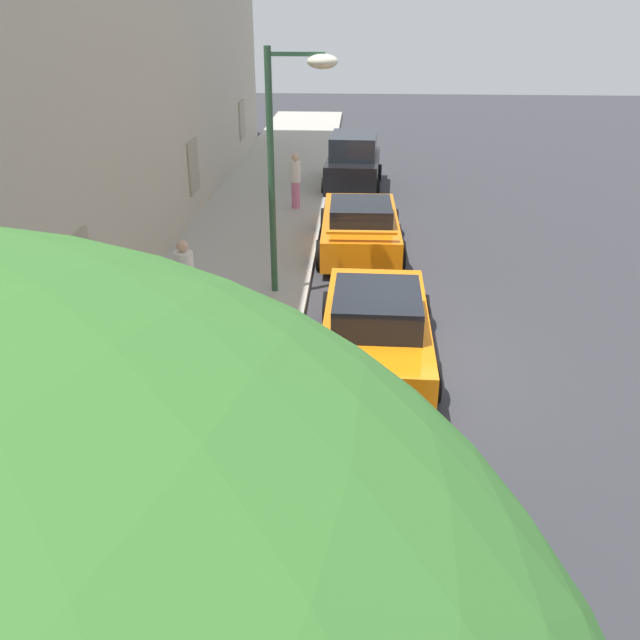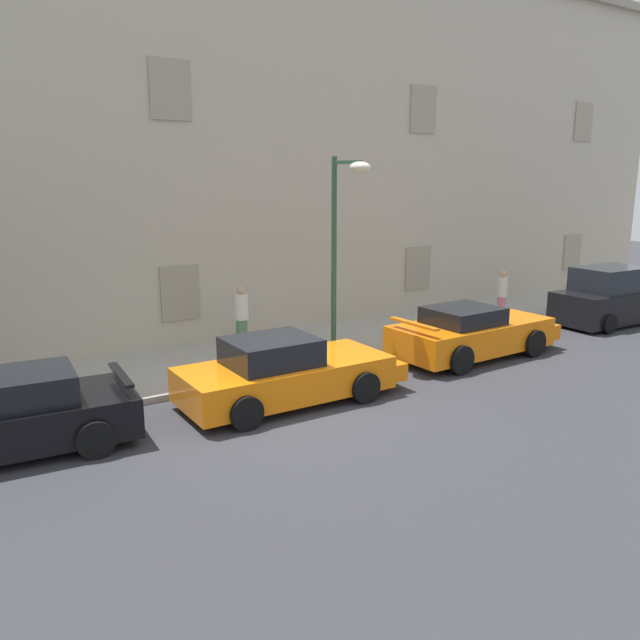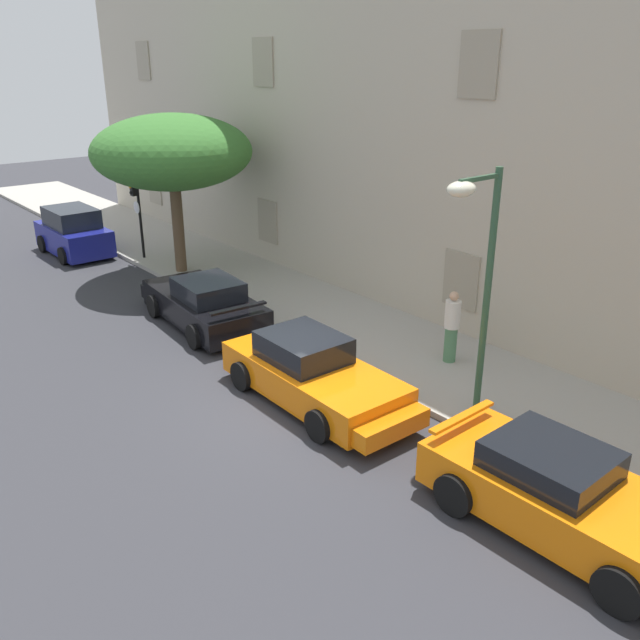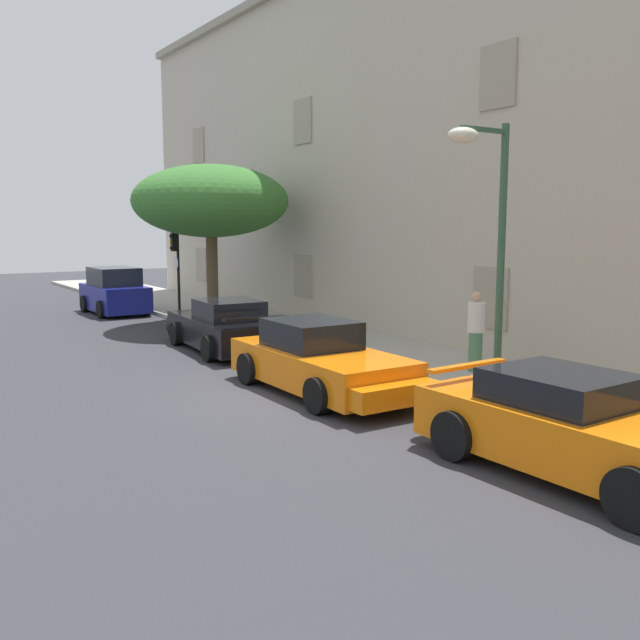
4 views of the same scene
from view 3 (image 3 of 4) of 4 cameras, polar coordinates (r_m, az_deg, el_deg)
ground_plane at (r=14.69m, az=-2.41°, el=-6.93°), size 80.00×80.00×0.00m
sidewalk at (r=16.92m, az=7.61°, el=-2.81°), size 60.00×3.78×0.14m
building_facade at (r=18.35m, az=16.75°, el=17.03°), size 43.11×4.05×11.59m
sportscar_red_lead at (r=18.90m, az=-10.09°, el=1.47°), size 4.92×2.38×1.39m
sportscar_yellow_flank at (r=14.33m, az=-0.26°, el=-4.90°), size 4.91×2.16×1.43m
sportscar_white_middle at (r=11.35m, az=21.03°, el=-14.39°), size 4.91×2.20×1.37m
hatchback_parked at (r=26.92m, az=-20.37°, el=6.99°), size 3.61×1.93×1.77m
tree_near_kerb at (r=22.66m, az=-12.56°, el=13.86°), size 5.18×5.18×5.21m
traffic_light at (r=24.86m, az=-15.47°, el=9.80°), size 0.44×0.36×3.07m
street_lamp at (r=12.73m, az=13.29°, el=5.77°), size 0.44×1.42×5.03m
pedestrian_strolling at (r=16.12m, az=11.22°, el=-0.52°), size 0.47×0.47×1.78m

